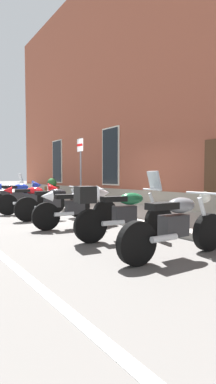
{
  "coord_description": "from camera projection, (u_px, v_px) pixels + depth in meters",
  "views": [
    {
      "loc": [
        7.18,
        -4.33,
        1.22
      ],
      "look_at": [
        0.61,
        0.4,
        0.77
      ],
      "focal_mm": 26.04,
      "sensor_mm": 36.0,
      "label": 1
    }
  ],
  "objects": [
    {
      "name": "motorcycle_blue_sport",
      "position": [
        21.0,
        194.0,
        10.23
      ],
      "size": [
        0.69,
        2.05,
        1.08
      ],
      "color": "black",
      "rests_on": "ground_plane"
    },
    {
      "name": "motorcycle_black_naked",
      "position": [
        55.0,
        203.0,
        7.87
      ],
      "size": [
        0.62,
        2.18,
        0.94
      ],
      "color": "black",
      "rests_on": "ground_plane"
    },
    {
      "name": "parking_sign",
      "position": [
        80.0,
        163.0,
        9.63
      ],
      "size": [
        0.36,
        0.07,
        2.42
      ],
      "color": "#4C4C51",
      "rests_on": "sidewalk"
    },
    {
      "name": "motorcycle_green_touring",
      "position": [
        121.0,
        211.0,
        5.35
      ],
      "size": [
        0.78,
        2.12,
        1.33
      ],
      "color": "black",
      "rests_on": "ground_plane"
    },
    {
      "name": "brick_pub_facade",
      "position": [
        216.0,
        80.0,
        11.93
      ],
      "size": [
        26.66,
        7.33,
        10.72
      ],
      "color": "brown",
      "rests_on": "ground_plane"
    },
    {
      "name": "sidewalk",
      "position": [
        123.0,
        211.0,
        9.26
      ],
      "size": [
        32.66,
        2.92,
        0.14
      ],
      "primitive_type": "cube",
      "color": "gray",
      "rests_on": "ground_plane"
    },
    {
      "name": "motorcycle_red_sport",
      "position": [
        34.0,
        197.0,
        9.02
      ],
      "size": [
        0.86,
        2.07,
        1.01
      ],
      "color": "black",
      "rests_on": "ground_plane"
    },
    {
      "name": "motorcycle_silver_touring",
      "position": [
        4.0,
        193.0,
        11.31
      ],
      "size": [
        0.62,
        2.01,
        1.34
      ],
      "color": "black",
      "rests_on": "ground_plane"
    },
    {
      "name": "motorcycle_white_sport",
      "position": [
        80.0,
        205.0,
        6.62
      ],
      "size": [
        0.67,
        2.1,
        1.0
      ],
      "color": "black",
      "rests_on": "ground_plane"
    },
    {
      "name": "motorcycle_grey_naked",
      "position": [
        177.0,
        226.0,
        4.17
      ],
      "size": [
        0.62,
        2.09,
        0.98
      ],
      "color": "black",
      "rests_on": "ground_plane"
    },
    {
      "name": "ground_plane",
      "position": [
        86.0,
        217.0,
        8.41
      ],
      "size": [
        140.0,
        140.0,
        0.0
      ],
      "primitive_type": "plane",
      "color": "#565451"
    },
    {
      "name": "barrel_planter",
      "position": [
        52.0,
        192.0,
        11.85
      ],
      "size": [
        0.67,
        0.67,
        1.01
      ],
      "color": "brown",
      "rests_on": "sidewalk"
    }
  ]
}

